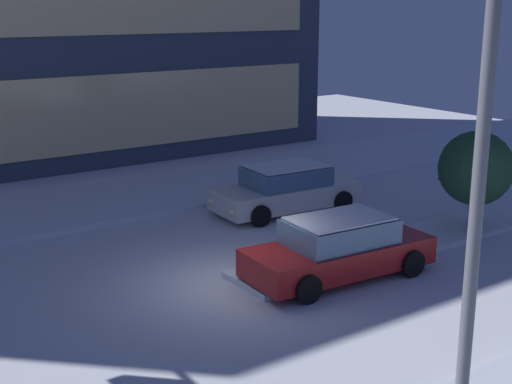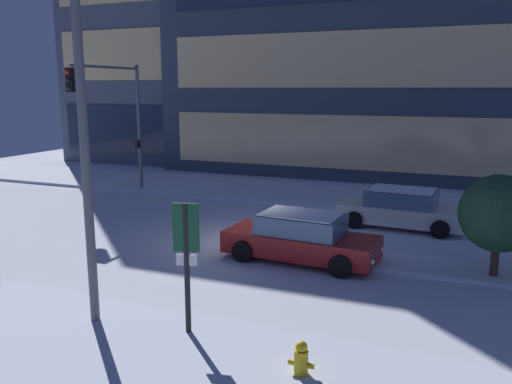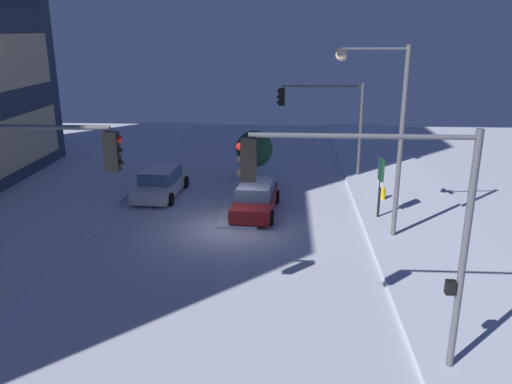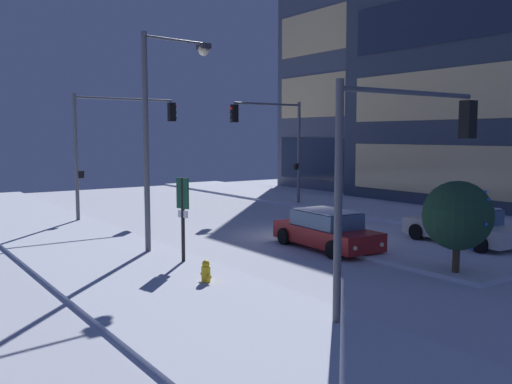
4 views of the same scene
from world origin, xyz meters
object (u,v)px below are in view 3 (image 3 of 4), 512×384
(car_near, at_px, (256,198))
(street_lamp_arched, at_px, (384,118))
(fire_hydrant, at_px, (383,194))
(traffic_light_corner_far_left, at_px, (11,193))
(parking_info_sign, at_px, (380,181))
(car_far, at_px, (161,183))
(traffic_light_corner_near_right, at_px, (325,111))
(decorated_tree_median, at_px, (254,149))
(traffic_light_corner_near_left, at_px, (378,209))

(car_near, xyz_separation_m, street_lamp_arched, (-3.00, -5.26, 4.44))
(car_near, height_order, fire_hydrant, car_near)
(traffic_light_corner_far_left, relative_size, fire_hydrant, 8.17)
(fire_hydrant, relative_size, parking_info_sign, 0.27)
(street_lamp_arched, bearing_deg, car_far, -34.44)
(fire_hydrant, xyz_separation_m, parking_info_sign, (-2.71, 0.70, 1.51))
(car_near, distance_m, traffic_light_corner_near_right, 8.29)
(car_far, distance_m, decorated_tree_median, 5.82)
(street_lamp_arched, height_order, fire_hydrant, street_lamp_arched)
(traffic_light_corner_near_left, relative_size, traffic_light_corner_near_right, 1.15)
(traffic_light_corner_far_left, bearing_deg, fire_hydrant, 46.92)
(car_near, relative_size, traffic_light_corner_far_left, 0.76)
(street_lamp_arched, bearing_deg, parking_info_sign, -109.25)
(car_near, height_order, street_lamp_arched, street_lamp_arched)
(car_near, bearing_deg, fire_hydrant, -68.65)
(car_far, bearing_deg, traffic_light_corner_far_left, 0.85)
(traffic_light_corner_near_left, bearing_deg, street_lamp_arched, -100.42)
(traffic_light_corner_near_right, relative_size, fire_hydrant, 7.12)
(traffic_light_corner_near_right, bearing_deg, traffic_light_corner_near_left, 89.88)
(traffic_light_corner_far_left, height_order, fire_hydrant, traffic_light_corner_far_left)
(fire_hydrant, bearing_deg, traffic_light_corner_near_left, 168.53)
(traffic_light_corner_near_left, xyz_separation_m, street_lamp_arched, (8.85, -1.63, 0.72))
(traffic_light_corner_near_left, bearing_deg, car_far, -58.16)
(traffic_light_corner_far_left, distance_m, parking_info_sign, 15.72)
(street_lamp_arched, bearing_deg, car_near, -36.97)
(traffic_light_corner_near_right, bearing_deg, fire_hydrant, 120.71)
(traffic_light_corner_near_left, distance_m, decorated_tree_median, 17.93)
(car_far, bearing_deg, traffic_light_corner_near_right, 119.63)
(traffic_light_corner_near_right, height_order, decorated_tree_median, traffic_light_corner_near_right)
(traffic_light_corner_near_right, height_order, parking_info_sign, traffic_light_corner_near_right)
(street_lamp_arched, bearing_deg, traffic_light_corner_far_left, 28.80)
(car_near, distance_m, fire_hydrant, 6.77)
(car_near, distance_m, car_far, 5.69)
(street_lamp_arched, height_order, parking_info_sign, street_lamp_arched)
(street_lamp_arched, height_order, decorated_tree_median, street_lamp_arched)
(fire_hydrant, bearing_deg, car_near, 107.46)
(fire_hydrant, height_order, decorated_tree_median, decorated_tree_median)
(street_lamp_arched, xyz_separation_m, fire_hydrant, (5.03, -1.19, -4.78))
(car_far, bearing_deg, traffic_light_corner_near_left, 35.30)
(car_near, xyz_separation_m, decorated_tree_median, (5.44, 0.39, 1.18))
(traffic_light_corner_near_left, relative_size, traffic_light_corner_far_left, 1.00)
(parking_info_sign, distance_m, decorated_tree_median, 8.67)
(traffic_light_corner_near_right, bearing_deg, car_far, 26.17)
(car_far, height_order, street_lamp_arched, street_lamp_arched)
(car_near, distance_m, street_lamp_arched, 7.51)
(fire_hydrant, bearing_deg, street_lamp_arched, 166.70)
(traffic_light_corner_near_right, bearing_deg, street_lamp_arched, 99.29)
(car_near, relative_size, car_far, 1.00)
(traffic_light_corner_far_left, bearing_deg, traffic_light_corner_near_left, -4.74)
(street_lamp_arched, bearing_deg, traffic_light_corner_near_right, -88.02)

